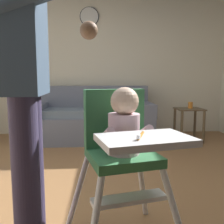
% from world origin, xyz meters
% --- Properties ---
extents(ground, '(6.10, 6.68, 0.10)m').
position_xyz_m(ground, '(0.00, 0.00, -0.05)').
color(ground, olive).
extents(wall_far, '(5.30, 0.06, 2.67)m').
position_xyz_m(wall_far, '(0.00, 2.57, 1.33)').
color(wall_far, silver).
rests_on(wall_far, ground).
extents(couch, '(1.88, 0.86, 0.86)m').
position_xyz_m(couch, '(-0.10, 2.05, 0.33)').
color(couch, slate).
rests_on(couch, ground).
extents(high_chair, '(0.72, 0.82, 0.93)m').
position_xyz_m(high_chair, '(0.10, -0.58, 0.64)').
color(high_chair, white).
rests_on(high_chair, ground).
extents(adult_standing, '(0.53, 0.50, 1.66)m').
position_xyz_m(adult_standing, '(-0.41, -0.61, 0.94)').
color(adult_standing, '#413859').
rests_on(adult_standing, ground).
extents(side_table, '(0.40, 0.40, 0.52)m').
position_xyz_m(side_table, '(1.40, 1.84, 0.38)').
color(side_table, brown).
rests_on(side_table, ground).
extents(sippy_cup, '(0.07, 0.07, 0.10)m').
position_xyz_m(sippy_cup, '(1.41, 1.84, 0.57)').
color(sippy_cup, orange).
rests_on(sippy_cup, side_table).
extents(wall_clock, '(0.33, 0.04, 0.33)m').
position_xyz_m(wall_clock, '(-0.16, 2.53, 2.04)').
color(wall_clock, white).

